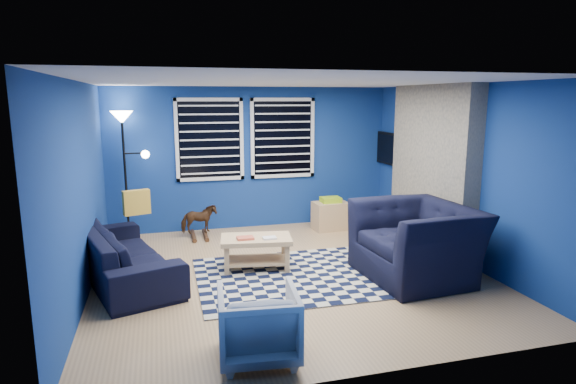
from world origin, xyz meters
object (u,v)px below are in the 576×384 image
at_px(tv, 391,149).
at_px(sofa, 125,254).
at_px(coffee_table, 256,246).
at_px(cabinet, 330,215).
at_px(rocking_horse, 199,219).
at_px(floor_lamp, 124,135).
at_px(armchair_big, 416,242).
at_px(armchair_bent, 258,324).

bearing_deg(tv, sofa, -160.23).
bearing_deg(coffee_table, tv, 31.26).
distance_m(tv, cabinet, 1.63).
height_order(rocking_horse, coffee_table, rocking_horse).
height_order(sofa, floor_lamp, floor_lamp).
bearing_deg(floor_lamp, armchair_big, -37.31).
relative_size(armchair_big, coffee_table, 1.44).
bearing_deg(armchair_big, floor_lamp, -131.51).
xyz_separation_m(coffee_table, cabinet, (1.68, 1.65, -0.07)).
relative_size(rocking_horse, coffee_table, 0.57).
height_order(tv, armchair_bent, tv).
height_order(armchair_big, floor_lamp, floor_lamp).
distance_m(armchair_big, floor_lamp, 4.79).
xyz_separation_m(sofa, armchair_big, (3.65, -0.92, 0.14)).
bearing_deg(sofa, cabinet, -82.45).
bearing_deg(tv, coffee_table, -148.74).
relative_size(armchair_bent, cabinet, 1.16).
bearing_deg(cabinet, armchair_big, -87.94).
relative_size(sofa, coffee_table, 2.25).
relative_size(armchair_big, cabinet, 2.36).
relative_size(sofa, floor_lamp, 1.09).
distance_m(sofa, floor_lamp, 2.34).
bearing_deg(sofa, rocking_horse, -50.50).
bearing_deg(sofa, tv, -87.48).
bearing_deg(floor_lamp, coffee_table, -48.72).
xyz_separation_m(armchair_bent, floor_lamp, (-1.29, 4.23, 1.40)).
xyz_separation_m(tv, rocking_horse, (-3.46, 0.02, -1.09)).
relative_size(armchair_big, armchair_bent, 2.04).
xyz_separation_m(tv, armchair_big, (-0.90, -2.56, -0.92)).
height_order(rocking_horse, floor_lamp, floor_lamp).
bearing_deg(armchair_big, coffee_table, -117.31).
relative_size(armchair_bent, coffee_table, 0.71).
xyz_separation_m(armchair_big, rocking_horse, (-2.57, 2.57, -0.16)).
bearing_deg(rocking_horse, armchair_bent, 175.57).
distance_m(sofa, coffee_table, 1.71).
relative_size(sofa, cabinet, 3.69).
distance_m(coffee_table, cabinet, 2.36).
distance_m(armchair_bent, cabinet, 4.45).
bearing_deg(sofa, armchair_big, -121.42).
relative_size(sofa, armchair_big, 1.56).
distance_m(rocking_horse, floor_lamp, 1.81).
relative_size(armchair_bent, floor_lamp, 0.34).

